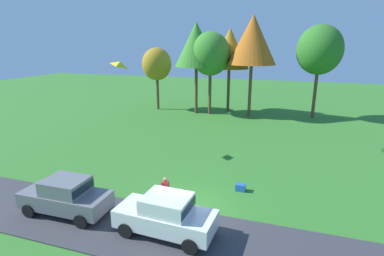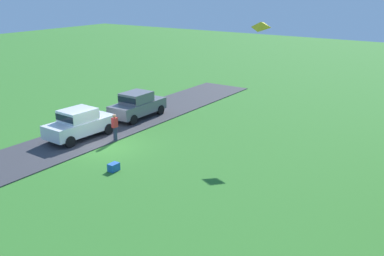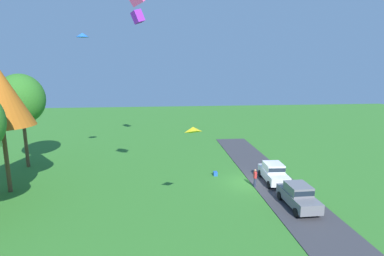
# 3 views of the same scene
# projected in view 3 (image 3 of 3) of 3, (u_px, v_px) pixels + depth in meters

# --- Properties ---
(ground_plane) EXTENTS (120.00, 120.00, 0.00)m
(ground_plane) POSITION_uv_depth(u_px,v_px,m) (249.00, 183.00, 28.59)
(ground_plane) COLOR #337528
(pavement_strip) EXTENTS (36.00, 4.40, 0.06)m
(pavement_strip) POSITION_uv_depth(u_px,v_px,m) (273.00, 182.00, 28.83)
(pavement_strip) COLOR #38383D
(pavement_strip) RESTS_ON ground
(car_sedan_by_flagpole) EXTENTS (4.42, 1.99, 1.84)m
(car_sedan_by_flagpole) POSITION_uv_depth(u_px,v_px,m) (298.00, 195.00, 23.41)
(car_sedan_by_flagpole) COLOR slate
(car_sedan_by_flagpole) RESTS_ON ground
(car_sedan_near_entrance) EXTENTS (4.48, 2.12, 1.84)m
(car_sedan_near_entrance) POSITION_uv_depth(u_px,v_px,m) (273.00, 172.00, 28.62)
(car_sedan_near_entrance) COLOR white
(car_sedan_near_entrance) RESTS_ON ground
(person_watching_sky) EXTENTS (0.36, 0.24, 1.71)m
(person_watching_sky) POSITION_uv_depth(u_px,v_px,m) (255.00, 178.00, 27.54)
(person_watching_sky) COLOR #2D334C
(person_watching_sky) RESTS_ON ground
(tree_far_right) EXTENTS (4.86, 4.86, 10.26)m
(tree_far_right) POSITION_uv_depth(u_px,v_px,m) (21.00, 99.00, 31.95)
(tree_far_right) COLOR brown
(tree_far_right) RESTS_ON ground
(cooler_box) EXTENTS (0.56, 0.40, 0.40)m
(cooler_box) POSITION_uv_depth(u_px,v_px,m) (215.00, 174.00, 30.64)
(cooler_box) COLOR blue
(cooler_box) RESTS_ON ground
(kite_box_mid_center) EXTENTS (1.39, 1.80, 1.80)m
(kite_box_mid_center) POSITION_uv_depth(u_px,v_px,m) (138.00, 17.00, 35.58)
(kite_box_mid_center) COLOR purple
(kite_delta_near_flag) EXTENTS (1.69, 1.69, 0.43)m
(kite_delta_near_flag) POSITION_uv_depth(u_px,v_px,m) (82.00, 35.00, 29.61)
(kite_delta_near_flag) COLOR blue
(kite_diamond_low_drifter) EXTENTS (1.24, 1.08, 0.64)m
(kite_diamond_low_drifter) POSITION_uv_depth(u_px,v_px,m) (193.00, 129.00, 19.79)
(kite_diamond_low_drifter) COLOR yellow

